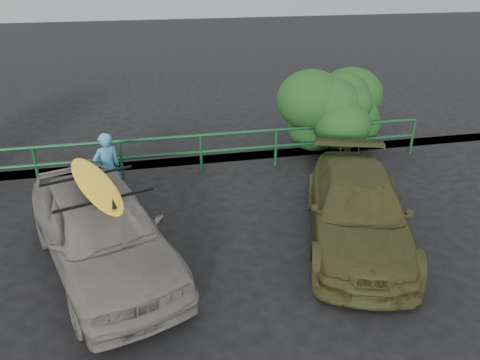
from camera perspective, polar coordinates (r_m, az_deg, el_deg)
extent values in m
plane|color=black|center=(7.92, -6.90, -14.32)|extent=(80.00, 80.00, 0.00)
plane|color=slate|center=(66.30, -12.67, 20.38)|extent=(200.00, 200.00, 0.00)
imported|color=slate|center=(8.50, -16.49, -5.76)|extent=(3.24, 4.97, 1.57)
imported|color=#3B3D1B|center=(9.30, 14.14, -3.53)|extent=(3.21, 4.90, 1.32)
imported|color=teal|center=(10.77, -15.84, 1.36)|extent=(0.71, 0.60, 1.66)
ellipsoid|color=yellow|center=(8.10, -17.24, -0.43)|extent=(1.32, 2.58, 0.08)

